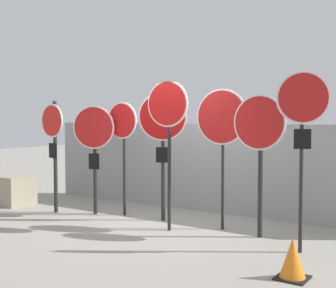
# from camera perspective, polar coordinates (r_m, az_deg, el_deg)

# --- Properties ---
(ground_plane) EXTENTS (40.00, 40.00, 0.00)m
(ground_plane) POSITION_cam_1_polar(r_m,az_deg,el_deg) (8.45, -0.26, -9.87)
(ground_plane) COLOR gray
(fence_back) EXTENTS (8.09, 0.12, 1.80)m
(fence_back) POSITION_cam_1_polar(r_m,az_deg,el_deg) (9.57, 4.83, -2.89)
(fence_back) COLOR gray
(fence_back) RESTS_ON ground
(stop_sign_0) EXTENTS (0.67, 0.17, 2.24)m
(stop_sign_0) POSITION_cam_1_polar(r_m,az_deg,el_deg) (9.61, -13.81, 0.91)
(stop_sign_0) COLOR black
(stop_sign_0) RESTS_ON ground
(stop_sign_1) EXTENTS (0.80, 0.33, 2.15)m
(stop_sign_1) POSITION_cam_1_polar(r_m,az_deg,el_deg) (9.28, -9.01, 0.73)
(stop_sign_1) COLOR black
(stop_sign_1) RESTS_ON ground
(stop_sign_2) EXTENTS (0.71, 0.12, 2.22)m
(stop_sign_2) POSITION_cam_1_polar(r_m,az_deg,el_deg) (9.10, -5.56, 1.71)
(stop_sign_2) COLOR black
(stop_sign_2) RESTS_ON ground
(stop_sign_3) EXTENTS (0.82, 0.43, 2.39)m
(stop_sign_3) POSITION_cam_1_polar(r_m,az_deg,el_deg) (8.59, -0.66, 1.96)
(stop_sign_3) COLOR black
(stop_sign_3) RESTS_ON ground
(stop_sign_4) EXTENTS (0.78, 0.12, 2.54)m
(stop_sign_4) POSITION_cam_1_polar(r_m,az_deg,el_deg) (7.81, -0.03, 3.39)
(stop_sign_4) COLOR black
(stop_sign_4) RESTS_ON ground
(stop_sign_5) EXTENTS (0.95, 0.11, 2.40)m
(stop_sign_5) POSITION_cam_1_polar(r_m,az_deg,el_deg) (7.94, 6.56, 2.54)
(stop_sign_5) COLOR black
(stop_sign_5) RESTS_ON ground
(stop_sign_6) EXTENTS (0.88, 0.15, 2.28)m
(stop_sign_6) POSITION_cam_1_polar(r_m,az_deg,el_deg) (7.50, 11.08, 1.07)
(stop_sign_6) COLOR black
(stop_sign_6) RESTS_ON ground
(stop_sign_7) EXTENTS (0.67, 0.37, 2.56)m
(stop_sign_7) POSITION_cam_1_polar(r_m,az_deg,el_deg) (6.77, 16.10, 3.48)
(stop_sign_7) COLOR black
(stop_sign_7) RESTS_ON ground
(traffic_cone_0) EXTENTS (0.37, 0.37, 0.50)m
(traffic_cone_0) POSITION_cam_1_polar(r_m,az_deg,el_deg) (5.89, 14.95, -13.32)
(traffic_cone_0) COLOR black
(traffic_cone_0) RESTS_ON ground
(storage_crate) EXTENTS (0.88, 0.70, 0.64)m
(storage_crate) POSITION_cam_1_polar(r_m,az_deg,el_deg) (10.94, -18.52, -5.33)
(storage_crate) COLOR #9E937A
(storage_crate) RESTS_ON ground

